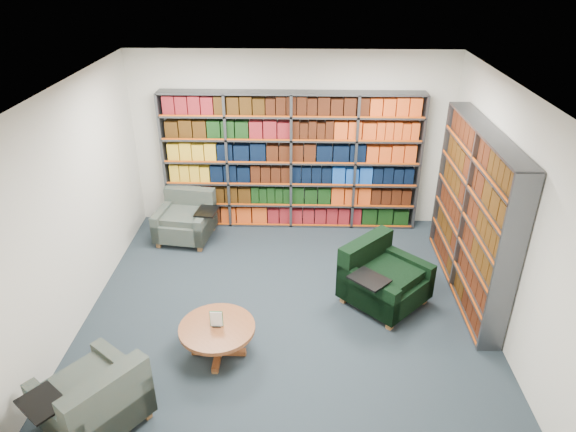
{
  "coord_description": "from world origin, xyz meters",
  "views": [
    {
      "loc": [
        0.17,
        -5.22,
        4.1
      ],
      "look_at": [
        0.0,
        0.6,
        1.05
      ],
      "focal_mm": 32.0,
      "sensor_mm": 36.0,
      "label": 1
    }
  ],
  "objects_px": {
    "chair_green_right": "(380,279)",
    "chair_teal_front": "(96,403)",
    "chair_teal_left": "(187,219)",
    "coffee_table": "(217,332)"
  },
  "relations": [
    {
      "from": "chair_green_right",
      "to": "chair_teal_front",
      "type": "relative_size",
      "value": 1.06
    },
    {
      "from": "coffee_table",
      "to": "chair_green_right",
      "type": "bearing_deg",
      "value": 29.18
    },
    {
      "from": "chair_green_right",
      "to": "chair_teal_front",
      "type": "height_order",
      "value": "chair_green_right"
    },
    {
      "from": "chair_teal_front",
      "to": "coffee_table",
      "type": "height_order",
      "value": "chair_teal_front"
    },
    {
      "from": "coffee_table",
      "to": "chair_teal_front",
      "type": "bearing_deg",
      "value": -134.33
    },
    {
      "from": "chair_teal_left",
      "to": "chair_teal_front",
      "type": "xyz_separation_m",
      "value": [
        -0.1,
        -3.7,
        0.01
      ]
    },
    {
      "from": "chair_teal_front",
      "to": "coffee_table",
      "type": "relative_size",
      "value": 1.4
    },
    {
      "from": "chair_teal_left",
      "to": "coffee_table",
      "type": "height_order",
      "value": "chair_teal_left"
    },
    {
      "from": "chair_teal_left",
      "to": "coffee_table",
      "type": "xyz_separation_m",
      "value": [
        0.89,
        -2.68,
        0.02
      ]
    },
    {
      "from": "chair_green_right",
      "to": "chair_teal_front",
      "type": "distance_m",
      "value": 3.6
    }
  ]
}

